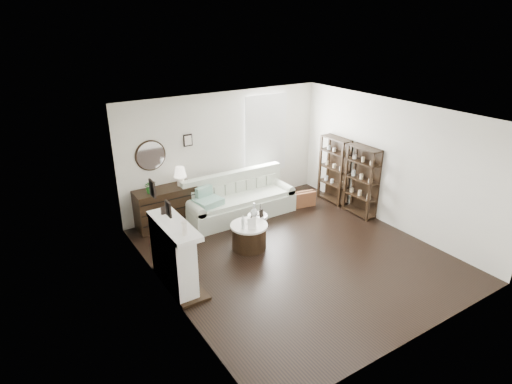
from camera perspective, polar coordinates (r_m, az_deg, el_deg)
room at (r=10.14m, az=-0.48°, el=7.41°), size 5.50×5.50×5.50m
fireplace at (r=7.29m, az=-10.87°, el=-8.54°), size 0.50×1.40×1.84m
shelf_unit_far at (r=10.45m, az=10.39°, el=2.92°), size 0.30×0.80×1.60m
shelf_unit_near at (r=9.85m, az=13.90°, el=1.39°), size 0.30×0.80×1.60m
sofa at (r=9.70m, az=-2.32°, el=-1.36°), size 2.51×0.87×0.97m
quilt at (r=9.14m, az=-6.38°, el=-1.33°), size 0.63×0.56×0.14m
suitcase at (r=10.26m, az=6.43°, el=-0.94°), size 0.57×0.28×0.36m
dresser at (r=9.37m, az=-11.90°, el=-2.02°), size 1.29×0.55×0.86m
table_lamp at (r=9.25m, az=-10.05°, el=2.08°), size 0.33×0.33×0.42m
potted_plant at (r=9.01m, az=-13.96°, el=0.68°), size 0.25×0.21×0.27m
drum_table at (r=8.39m, az=-0.93°, el=-5.90°), size 0.73×0.73×0.51m
pedestal_table at (r=8.69m, az=0.22°, el=-3.36°), size 0.41×0.41×0.50m
eiffel_drum at (r=8.30m, az=-0.65°, el=-3.47°), size 0.13×0.13×0.21m
bottle_drum at (r=8.07m, az=-1.75°, el=-4.07°), size 0.06×0.06×0.27m
card_frame_drum at (r=8.06m, az=-0.57°, el=-4.27°), size 0.17×0.10×0.22m
eiffel_ped at (r=8.69m, az=0.57°, el=-2.32°), size 0.14×0.14×0.20m
flask_ped at (r=8.59m, az=-0.25°, el=-2.35°), size 0.15×0.15×0.27m
card_frame_ped at (r=8.57m, az=0.71°, el=-2.88°), size 0.12×0.08×0.15m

